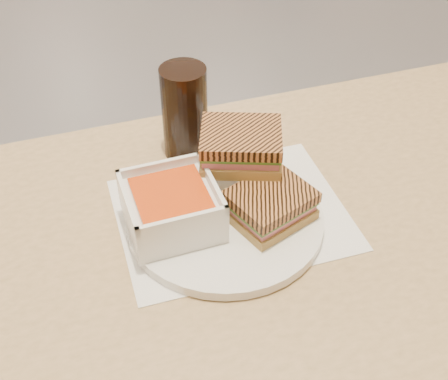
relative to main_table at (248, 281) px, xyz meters
name	(u,v)px	position (x,y,z in m)	size (l,w,h in m)	color
main_table	(248,281)	(0.00, 0.00, 0.00)	(1.25, 0.79, 0.75)	tan
tray_liner	(232,214)	(-0.01, 0.05, 0.11)	(0.37, 0.30, 0.00)	white
plate	(225,219)	(-0.03, 0.03, 0.12)	(0.30, 0.30, 0.02)	white
soup_bowl	(172,208)	(-0.11, 0.05, 0.16)	(0.14, 0.14, 0.07)	white
panini_lower	(270,205)	(0.03, 0.00, 0.16)	(0.14, 0.12, 0.05)	#A17F45
panini_upper	(241,146)	(0.02, 0.09, 0.21)	(0.15, 0.14, 0.05)	#A17F45
cola_glass	(185,113)	(-0.02, 0.23, 0.20)	(0.08, 0.08, 0.17)	black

